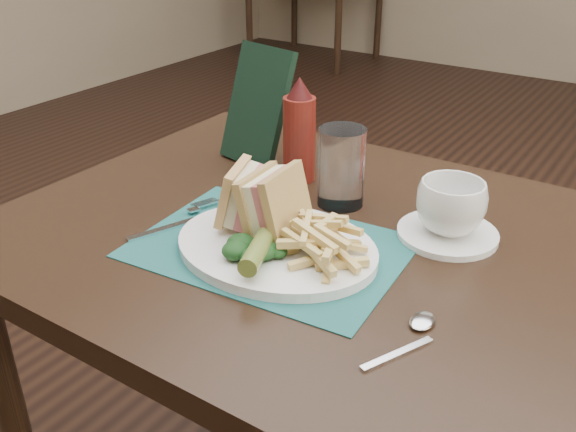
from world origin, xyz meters
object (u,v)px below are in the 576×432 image
Objects in this scene: placemat at (270,247)px; sandwich_half_b at (262,199)px; table_bg_left at (314,10)px; drinking_glass at (341,167)px; plate at (276,247)px; check_presenter at (257,106)px; table_main at (299,407)px; ketchup_bottle at (299,130)px; coffee_cup at (451,207)px; saucer at (447,234)px; sandwich_half_a at (233,194)px.

sandwich_half_b is at bearing 149.13° from placemat.
table_bg_left is 6.92× the size of drinking_glass.
check_presenter is (-0.23, 0.27, 0.10)m from plate.
ketchup_bottle is (-0.10, 0.15, 0.47)m from table_main.
coffee_cup is at bearing 24.25° from table_main.
table_bg_left is at bearing 124.17° from saucer.
sandwich_half_b is 0.17m from drinking_glass.
ketchup_bottle is (2.08, -3.45, 0.47)m from table_bg_left.
ketchup_bottle is (-0.30, 0.06, 0.09)m from saucer.
ketchup_bottle reaches higher than placemat.
coffee_cup is 0.78× the size of drinking_glass.
table_main is 1.00× the size of table_bg_left.
saucer is at bearing -55.83° from table_bg_left.
sandwich_half_a is 0.42× the size of check_presenter.
plate is 2.99× the size of sandwich_half_b.
drinking_glass reaches higher than placemat.
drinking_glass reaches higher than coffee_cup.
check_presenter reaches higher than table_main.
check_presenter reaches higher than coffee_cup.
sandwich_half_b is at bearing -59.56° from table_bg_left.
table_main is at bearing -155.75° from saucer.
table_bg_left is 4.25m from saucer.
saucer is at bearing 11.30° from sandwich_half_a.
table_bg_left is at bearing 120.62° from placemat.
coffee_cup reaches higher than saucer.
sandwich_half_b is at bearing -144.56° from saucer.
table_bg_left is at bearing 121.08° from ketchup_bottle.
ketchup_bottle is at bearing 169.41° from saucer.
check_presenter is at bearing 123.84° from sandwich_half_b.
ketchup_bottle is at bearing 169.41° from coffee_cup.
sandwich_half_a is 0.71× the size of drinking_glass.
table_main is 6.92× the size of drinking_glass.
coffee_cup is 0.43m from check_presenter.
saucer is (0.23, 0.16, -0.06)m from sandwich_half_b.
table_main is at bearing 98.87° from plate.
sandwich_half_b is at bearing 149.95° from plate.
coffee_cup is 0.55× the size of ketchup_bottle.
ketchup_bottle is at bearing 157.39° from drinking_glass.
sandwich_half_a is at bearing 174.04° from placemat.
plate is 0.37m from check_presenter.
drinking_glass is at bearing 82.97° from table_main.
sandwich_half_b is 0.32m from check_presenter.
sandwich_half_b is (0.05, 0.01, 0.00)m from sandwich_half_a.
placemat is 2.54× the size of saucer.
check_presenter reaches higher than placemat.
coffee_cup is (0.00, 0.00, 0.05)m from saucer.
check_presenter reaches higher than plate.
placemat reaches higher than table_main.
sandwich_half_a is (-0.07, 0.01, 0.06)m from placemat.
saucer is 1.15× the size of drinking_glass.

